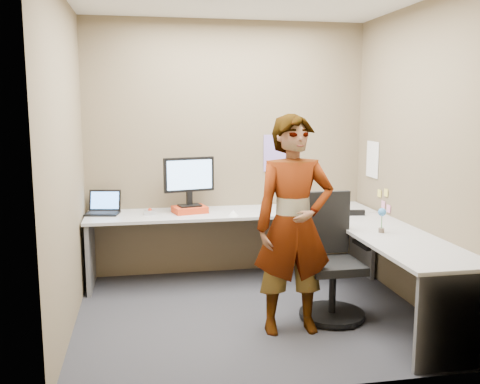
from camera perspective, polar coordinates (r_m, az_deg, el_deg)
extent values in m
plane|color=#242328|center=(4.82, 1.19, -12.88)|extent=(3.00, 3.00, 0.00)
plane|color=brown|center=(5.76, -1.37, 4.60)|extent=(3.00, 0.00, 3.00)
plane|color=brown|center=(5.01, 18.32, 3.45)|extent=(0.00, 2.70, 2.70)
plane|color=brown|center=(4.44, -18.10, 2.78)|extent=(0.00, 2.70, 2.70)
cube|color=#ACACAC|center=(5.53, -0.81, -2.23)|extent=(2.96, 0.65, 0.03)
cube|color=#ACACAC|center=(4.68, 16.33, -4.72)|extent=(0.65, 1.91, 0.03)
cube|color=#59595B|center=(5.57, -15.66, -6.36)|extent=(0.04, 0.60, 0.70)
cube|color=#59595B|center=(6.02, 12.89, -5.09)|extent=(0.04, 0.60, 0.70)
cube|color=#59595B|center=(4.03, 22.05, -12.74)|extent=(0.60, 0.04, 0.70)
cube|color=#BB3212|center=(5.48, -5.38, -1.87)|extent=(0.38, 0.31, 0.07)
cube|color=black|center=(5.48, -5.39, -1.45)|extent=(0.25, 0.20, 0.02)
cube|color=black|center=(5.48, -5.42, -0.64)|extent=(0.06, 0.06, 0.13)
cube|color=black|center=(5.45, -5.46, 1.86)|extent=(0.52, 0.16, 0.35)
cube|color=#7EAADA|center=(5.43, -5.38, 1.84)|extent=(0.46, 0.11, 0.30)
cube|color=black|center=(5.55, -14.45, -2.24)|extent=(0.36, 0.29, 0.02)
cube|color=black|center=(5.64, -14.21, -0.85)|extent=(0.33, 0.12, 0.21)
cube|color=#4C8EF1|center=(5.64, -14.21, -0.85)|extent=(0.29, 0.10, 0.17)
cube|color=#B7B7BC|center=(5.44, -9.58, -2.16)|extent=(0.12, 0.08, 0.04)
sphere|color=red|center=(5.42, -9.59, -1.88)|extent=(0.04, 0.04, 0.04)
cone|color=white|center=(5.30, -0.72, -2.24)|extent=(0.10, 0.10, 0.06)
cube|color=black|center=(5.45, 12.38, -2.16)|extent=(0.15, 0.06, 0.05)
cylinder|color=brown|center=(4.77, 14.84, -3.97)|extent=(0.05, 0.05, 0.04)
cylinder|color=#338C3F|center=(4.75, 14.88, -2.92)|extent=(0.01, 0.01, 0.14)
sphere|color=#387DC6|center=(4.74, 14.92, -2.09)|extent=(0.07, 0.07, 0.07)
cube|color=#846BB7|center=(5.87, 3.98, 4.17)|extent=(0.30, 0.01, 0.40)
cube|color=white|center=(5.82, 13.95, 3.39)|extent=(0.01, 0.28, 0.38)
cube|color=#F2E059|center=(5.54, 15.31, -0.08)|extent=(0.01, 0.07, 0.07)
cube|color=pink|center=(5.61, 15.04, -1.31)|extent=(0.01, 0.07, 0.07)
cube|color=pink|center=(5.51, 15.56, -1.73)|extent=(0.01, 0.07, 0.07)
cube|color=#F2E059|center=(5.68, 14.65, -0.13)|extent=(0.01, 0.07, 0.07)
cylinder|color=black|center=(4.78, 9.76, -12.71)|extent=(0.56, 0.56, 0.04)
cylinder|color=black|center=(4.70, 9.83, -10.22)|extent=(0.06, 0.06, 0.40)
cube|color=black|center=(4.64, 9.91, -7.77)|extent=(0.47, 0.47, 0.07)
cube|color=black|center=(4.75, 9.06, -3.22)|extent=(0.44, 0.06, 0.55)
cube|color=black|center=(4.51, 6.99, -5.94)|extent=(0.04, 0.30, 0.03)
cube|color=black|center=(4.68, 12.83, -5.53)|extent=(0.04, 0.30, 0.03)
imported|color=#999399|center=(4.26, 5.75, -3.55)|extent=(0.64, 0.42, 1.75)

